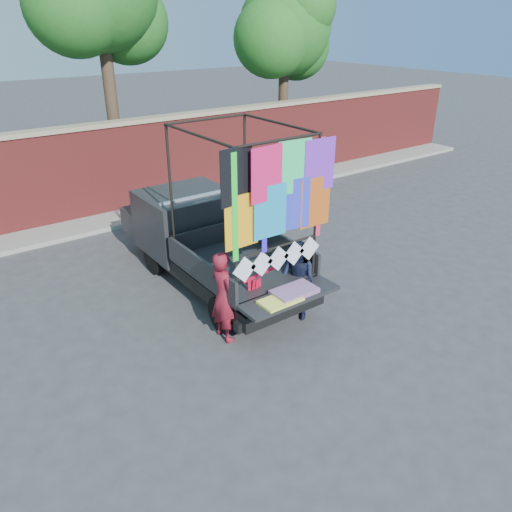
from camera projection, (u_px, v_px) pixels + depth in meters
ground at (243, 321)px, 9.44m from camera, size 90.00×90.00×0.00m
brick_wall at (100, 170)px, 13.97m from camera, size 30.00×0.45×2.61m
curb at (115, 219)px, 14.01m from camera, size 30.00×1.20×0.12m
tree_right at (287, 31)px, 17.29m from camera, size 4.20×3.30×6.62m
pickup_truck at (200, 237)px, 10.82m from camera, size 2.21×5.55×3.49m
woman at (224, 296)px, 8.60m from camera, size 0.41×0.62×1.68m
man at (297, 281)px, 9.26m from camera, size 0.66×0.81×1.54m
streamer_bundle at (258, 284)px, 8.82m from camera, size 0.92×0.21×0.64m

